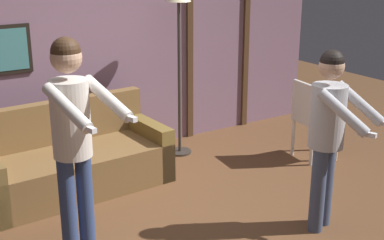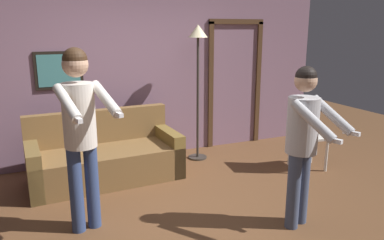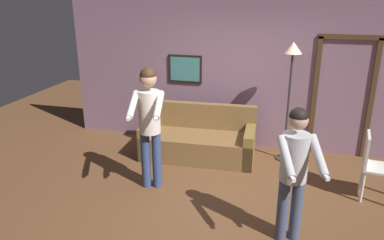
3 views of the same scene
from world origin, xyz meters
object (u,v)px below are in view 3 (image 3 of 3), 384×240
Objects in this scene: torchiere_lamp at (292,68)px; couch at (199,141)px; person_standing_right at (294,165)px; person_standing_left at (149,117)px; dining_chair_distant at (373,163)px.

couch is at bearing -169.93° from torchiere_lamp.
person_standing_left is at bearing 158.99° from person_standing_right.
person_standing_right is (0.11, -2.23, -0.63)m from torchiere_lamp.
torchiere_lamp is 1.12× the size of person_standing_left.
torchiere_lamp is at bearing 92.73° from person_standing_right.
torchiere_lamp is at bearing 140.12° from dining_chair_distant.
torchiere_lamp is at bearing 10.07° from couch.
couch is 2.60m from person_standing_right.
couch is 2.73m from dining_chair_distant.
dining_chair_distant reaches higher than couch.
person_standing_left is 1.11× the size of person_standing_right.
person_standing_right is at bearing -87.27° from torchiere_lamp.
person_standing_right is 1.70m from dining_chair_distant.
person_standing_left is (-0.41, -1.22, 0.81)m from couch.
person_standing_left is 1.91× the size of dining_chair_distant.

